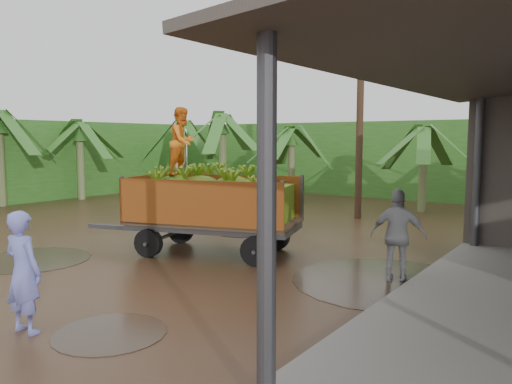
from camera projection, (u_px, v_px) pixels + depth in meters
ground at (165, 263)px, 11.20m from camera, size 100.00×100.00×0.00m
hedge_north at (368, 158)px, 25.11m from camera, size 22.00×3.00×3.60m
hedge_west at (9, 161)px, 22.35m from camera, size 3.00×18.00×3.60m
banana_trailer at (213, 202)px, 12.08m from camera, size 5.65×3.07×3.57m
man_blue at (23, 272)px, 7.13m from camera, size 0.69×0.50×1.78m
man_grey at (398, 235)px, 9.73m from camera, size 1.14×0.70×1.82m
utility_pole at (360, 96)px, 17.12m from camera, size 1.20×0.24×8.36m
banana_plants at (159, 162)px, 19.62m from camera, size 24.63×19.97×4.11m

